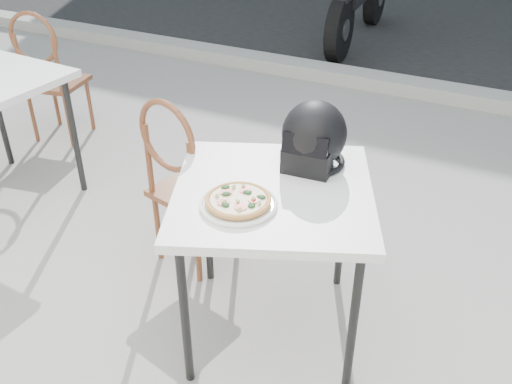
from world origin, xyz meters
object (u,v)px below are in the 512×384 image
at_px(pizza, 238,200).
at_px(helmet, 313,138).
at_px(cafe_table_main, 273,203).
at_px(plate, 238,204).
at_px(cafe_chair_side, 48,70).
at_px(cafe_chair_main, 184,175).

xyz_separation_m(pizza, helmet, (0.13, 0.43, 0.10)).
distance_m(cafe_table_main, pizza, 0.21).
xyz_separation_m(plate, cafe_chair_side, (-2.19, 1.22, -0.22)).
distance_m(cafe_chair_main, cafe_chair_side, 1.85).
xyz_separation_m(plate, cafe_chair_main, (-0.53, 0.41, -0.23)).
relative_size(helmet, cafe_chair_side, 0.31).
distance_m(plate, pizza, 0.02).
xyz_separation_m(helmet, cafe_chair_main, (-0.65, -0.02, -0.34)).
relative_size(pizza, helmet, 0.91).
bearing_deg(cafe_table_main, cafe_chair_side, 155.03).
distance_m(helmet, cafe_chair_side, 2.47).
height_order(helmet, cafe_chair_side, helmet).
height_order(cafe_table_main, cafe_chair_side, cafe_chair_side).
bearing_deg(plate, cafe_chair_side, 150.84).
xyz_separation_m(pizza, cafe_chair_main, (-0.53, 0.41, -0.25)).
relative_size(plate, cafe_chair_side, 0.38).
bearing_deg(helmet, cafe_chair_side, 156.88).
relative_size(pizza, cafe_chair_side, 0.29).
bearing_deg(pizza, helmet, 73.46).
xyz_separation_m(plate, helmet, (0.13, 0.43, 0.12)).
bearing_deg(plate, helmet, 73.47).
bearing_deg(cafe_chair_main, plate, 154.91).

